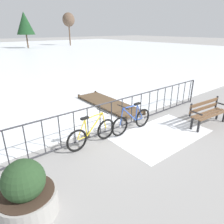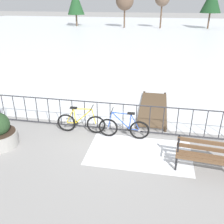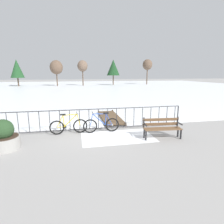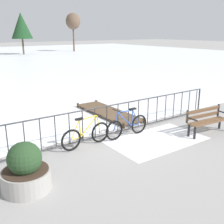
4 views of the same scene
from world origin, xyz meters
name	(u,v)px [view 2 (image 2 of 4)]	position (x,y,z in m)	size (l,w,h in m)	color
ground_plane	(116,131)	(0.00, 0.00, 0.00)	(160.00, 160.00, 0.00)	gray
frozen_pond	(152,32)	(0.00, 28.40, 0.01)	(80.00, 56.00, 0.03)	white
snow_patch	(139,153)	(0.92, -1.20, 0.00)	(3.13, 1.84, 0.01)	white
railing_fence	(116,117)	(0.00, 0.00, 0.56)	(9.06, 0.06, 1.07)	#2D2D33
bicycle_near_railing	(124,128)	(0.32, -0.40, 0.37)	(1.71, 0.52, 0.97)	black
bicycle_second	(81,123)	(-1.19, -0.31, 0.37)	(1.71, 0.52, 0.97)	black
park_bench	(207,154)	(2.75, -1.68, 0.51)	(1.64, 0.62, 0.89)	brown
wooden_dock	(153,108)	(1.20, 2.03, 0.12)	(1.10, 3.55, 0.20)	brown
tree_far_west	(212,0)	(8.15, 34.16, 4.08)	(3.01, 3.01, 5.90)	brown
tree_west_mid	(125,0)	(-4.60, 33.30, 4.02)	(2.73, 2.73, 5.54)	brown
tree_centre	(76,2)	(-12.81, 34.36, 3.72)	(2.77, 2.77, 5.65)	brown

